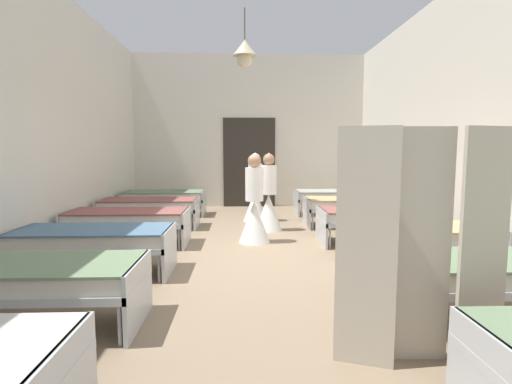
# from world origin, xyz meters

# --- Properties ---
(ground_plane) EXTENTS (6.77, 10.80, 0.10)m
(ground_plane) POSITION_xyz_m (0.00, 0.00, -0.05)
(ground_plane) COLOR #8C755B
(room_shell) EXTENTS (6.57, 10.40, 4.08)m
(room_shell) POSITION_xyz_m (-0.00, 1.29, 2.04)
(room_shell) COLOR silver
(room_shell) RESTS_ON ground
(bed_left_row_1) EXTENTS (1.90, 0.84, 0.57)m
(bed_left_row_1) POSITION_xyz_m (-2.04, -2.20, 0.44)
(bed_left_row_1) COLOR #B7BCC1
(bed_left_row_1) RESTS_ON ground
(bed_right_row_1) EXTENTS (1.90, 0.84, 0.57)m
(bed_right_row_1) POSITION_xyz_m (2.04, -2.20, 0.44)
(bed_right_row_1) COLOR #B7BCC1
(bed_right_row_1) RESTS_ON ground
(bed_left_row_2) EXTENTS (1.90, 0.84, 0.57)m
(bed_left_row_2) POSITION_xyz_m (-2.04, -0.73, 0.44)
(bed_left_row_2) COLOR #B7BCC1
(bed_left_row_2) RESTS_ON ground
(bed_right_row_2) EXTENTS (1.90, 0.84, 0.57)m
(bed_right_row_2) POSITION_xyz_m (2.04, -0.73, 0.44)
(bed_right_row_2) COLOR #B7BCC1
(bed_right_row_2) RESTS_ON ground
(bed_left_row_3) EXTENTS (1.90, 0.84, 0.57)m
(bed_left_row_3) POSITION_xyz_m (-2.04, 0.73, 0.44)
(bed_left_row_3) COLOR #B7BCC1
(bed_left_row_3) RESTS_ON ground
(bed_right_row_3) EXTENTS (1.90, 0.84, 0.57)m
(bed_right_row_3) POSITION_xyz_m (2.04, 0.73, 0.44)
(bed_right_row_3) COLOR #B7BCC1
(bed_right_row_3) RESTS_ON ground
(bed_left_row_4) EXTENTS (1.90, 0.84, 0.57)m
(bed_left_row_4) POSITION_xyz_m (-2.04, 2.20, 0.44)
(bed_left_row_4) COLOR #B7BCC1
(bed_left_row_4) RESTS_ON ground
(bed_right_row_4) EXTENTS (1.90, 0.84, 0.57)m
(bed_right_row_4) POSITION_xyz_m (2.04, 2.20, 0.44)
(bed_right_row_4) COLOR #B7BCC1
(bed_right_row_4) RESTS_ON ground
(bed_left_row_5) EXTENTS (1.90, 0.84, 0.57)m
(bed_left_row_5) POSITION_xyz_m (-2.04, 3.67, 0.44)
(bed_left_row_5) COLOR #B7BCC1
(bed_left_row_5) RESTS_ON ground
(bed_right_row_5) EXTENTS (1.90, 0.84, 0.57)m
(bed_right_row_5) POSITION_xyz_m (2.04, 3.67, 0.44)
(bed_right_row_5) COLOR #B7BCC1
(bed_right_row_5) RESTS_ON ground
(nurse_near_aisle) EXTENTS (0.52, 0.52, 1.49)m
(nurse_near_aisle) POSITION_xyz_m (0.01, 0.87, 0.53)
(nurse_near_aisle) COLOR white
(nurse_near_aisle) RESTS_ON ground
(nurse_mid_aisle) EXTENTS (0.52, 0.52, 1.49)m
(nurse_mid_aisle) POSITION_xyz_m (0.09, 2.84, 0.53)
(nurse_mid_aisle) COLOR white
(nurse_mid_aisle) RESTS_ON ground
(nurse_far_aisle) EXTENTS (0.52, 0.52, 1.49)m
(nurse_far_aisle) POSITION_xyz_m (0.31, 1.83, 0.53)
(nurse_far_aisle) COLOR white
(nurse_far_aisle) RESTS_ON ground
(privacy_screen) EXTENTS (1.25, 0.17, 1.70)m
(privacy_screen) POSITION_xyz_m (1.09, -2.87, 0.85)
(privacy_screen) COLOR #BCB29E
(privacy_screen) RESTS_ON ground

